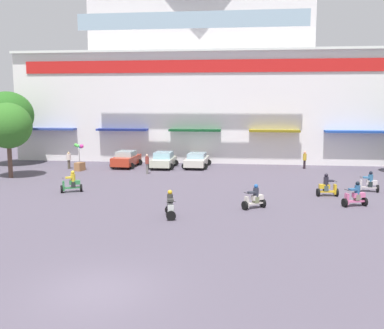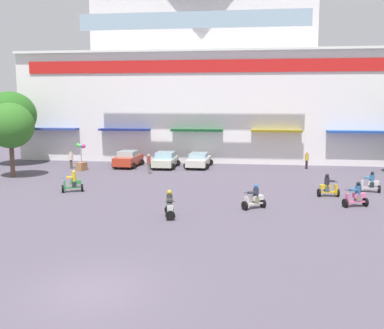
{
  "view_description": "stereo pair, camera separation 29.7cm",
  "coord_description": "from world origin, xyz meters",
  "views": [
    {
      "loc": [
        4.87,
        -13.49,
        6.37
      ],
      "look_at": [
        1.72,
        12.2,
        2.53
      ],
      "focal_mm": 41.22,
      "sensor_mm": 36.0,
      "label": 1
    },
    {
      "loc": [
        5.16,
        -13.45,
        6.37
      ],
      "look_at": [
        1.72,
        12.2,
        2.53
      ],
      "focal_mm": 41.22,
      "sensor_mm": 36.0,
      "label": 2
    }
  ],
  "objects": [
    {
      "name": "balloon_vendor_cart",
      "position": [
        -9.91,
        24.07,
        0.83
      ],
      "size": [
        0.85,
        1.02,
        2.48
      ],
      "color": "#9D6B43",
      "rests_on": "ground"
    },
    {
      "name": "scooter_rider_1",
      "position": [
        5.43,
        11.99,
        0.6
      ],
      "size": [
        1.47,
        1.23,
        1.46
      ],
      "color": "black",
      "rests_on": "ground"
    },
    {
      "name": "plaza_tree_0",
      "position": [
        -17.86,
        26.44,
        4.86
      ],
      "size": [
        4.82,
        5.17,
        7.11
      ],
      "color": "brown",
      "rests_on": "ground"
    },
    {
      "name": "scooter_rider_7",
      "position": [
        11.44,
        13.26,
        0.63
      ],
      "size": [
        1.56,
        0.97,
        1.52
      ],
      "color": "black",
      "rests_on": "ground"
    },
    {
      "name": "scooter_rider_2",
      "position": [
        10.27,
        15.93,
        0.62
      ],
      "size": [
        1.42,
        0.68,
        1.54
      ],
      "color": "black",
      "rests_on": "ground"
    },
    {
      "name": "scooter_rider_3",
      "position": [
        0.85,
        9.49,
        0.61
      ],
      "size": [
        0.84,
        1.49,
        1.5
      ],
      "color": "black",
      "rests_on": "ground"
    },
    {
      "name": "plaza_tree_2",
      "position": [
        -14.2,
        19.98,
        4.24
      ],
      "size": [
        3.83,
        3.67,
        6.11
      ],
      "color": "brown",
      "rests_on": "ground"
    },
    {
      "name": "parked_car_1",
      "position": [
        -2.74,
        26.64,
        0.75
      ],
      "size": [
        2.48,
        3.94,
        1.49
      ],
      "color": "beige",
      "rests_on": "ground"
    },
    {
      "name": "pedestrian_2",
      "position": [
        10.3,
        27.72,
        0.93
      ],
      "size": [
        0.48,
        0.48,
        1.63
      ],
      "color": "black",
      "rests_on": "ground"
    },
    {
      "name": "parked_car_2",
      "position": [
        0.33,
        27.3,
        0.7
      ],
      "size": [
        2.54,
        4.33,
        1.36
      ],
      "color": "beige",
      "rests_on": "ground"
    },
    {
      "name": "scooter_rider_0",
      "position": [
        -7.01,
        15.11,
        0.62
      ],
      "size": [
        1.53,
        1.08,
        1.51
      ],
      "color": "black",
      "rests_on": "ground"
    },
    {
      "name": "scooter_rider_4",
      "position": [
        13.38,
        17.72,
        0.6
      ],
      "size": [
        1.44,
        0.69,
        1.46
      ],
      "color": "black",
      "rests_on": "ground"
    },
    {
      "name": "pedestrian_0",
      "position": [
        -11.31,
        25.02,
        0.89
      ],
      "size": [
        0.45,
        0.45,
        1.58
      ],
      "color": "brown",
      "rests_on": "ground"
    },
    {
      "name": "parked_car_0",
      "position": [
        -6.33,
        26.71,
        0.77
      ],
      "size": [
        2.54,
        4.05,
        1.53
      ],
      "color": "#B5341F",
      "rests_on": "ground"
    },
    {
      "name": "pedestrian_1",
      "position": [
        -3.5,
        23.08,
        0.99
      ],
      "size": [
        0.42,
        0.42,
        1.72
      ],
      "color": "slate",
      "rests_on": "ground"
    },
    {
      "name": "colonial_building",
      "position": [
        0.0,
        36.26,
        8.85
      ],
      "size": [
        38.01,
        17.25,
        20.65
      ],
      "color": "white",
      "rests_on": "ground"
    },
    {
      "name": "ground_plane",
      "position": [
        0.0,
        13.0,
        0.0
      ],
      "size": [
        128.0,
        128.0,
        0.0
      ],
      "primitive_type": "plane",
      "color": "#544C5B"
    }
  ]
}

